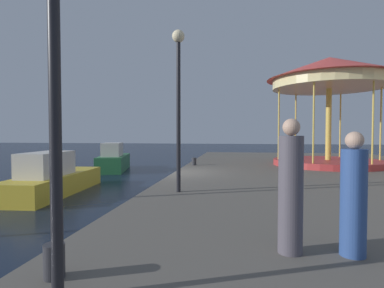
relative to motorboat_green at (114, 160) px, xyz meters
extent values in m
plane|color=black|center=(5.47, -6.34, -0.70)|extent=(120.00, 120.00, 0.00)
cube|color=#5B564F|center=(12.23, -6.34, -0.30)|extent=(13.52, 28.79, 0.80)
cube|color=#236638|center=(-0.03, 0.11, -0.20)|extent=(2.64, 4.83, 1.01)
cube|color=beige|center=(0.11, -0.43, 0.74)|extent=(1.57, 2.22, 0.86)
cube|color=#4C6070|center=(-0.13, 0.54, 0.91)|extent=(0.96, 0.32, 0.39)
cube|color=gold|center=(0.75, -7.73, -0.29)|extent=(2.07, 5.64, 0.81)
cube|color=beige|center=(0.79, -8.34, 0.58)|extent=(1.35, 2.51, 0.94)
cube|color=#4C6070|center=(0.71, -7.13, 0.77)|extent=(1.01, 0.17, 0.42)
cylinder|color=#B23333|center=(12.90, -2.39, 0.25)|extent=(5.56, 5.56, 0.30)
cylinder|color=gold|center=(12.90, -2.39, 2.26)|extent=(0.28, 0.28, 3.72)
cylinder|color=#F2E099|center=(12.90, -2.39, 4.37)|extent=(5.72, 5.72, 0.50)
cone|color=#C63D38|center=(12.90, -2.39, 5.18)|extent=(6.36, 6.36, 1.13)
cylinder|color=gold|center=(15.43, -2.39, 2.26)|extent=(0.08, 0.08, 3.72)
cylinder|color=gold|center=(14.16, -0.20, 2.26)|extent=(0.08, 0.08, 3.72)
cylinder|color=gold|center=(11.63, -0.20, 2.26)|extent=(0.08, 0.08, 3.72)
cylinder|color=gold|center=(10.37, -2.39, 2.26)|extent=(0.08, 0.08, 3.72)
cylinder|color=gold|center=(11.63, -4.58, 2.26)|extent=(0.08, 0.08, 3.72)
cylinder|color=gold|center=(14.16, -4.58, 2.26)|extent=(0.08, 0.08, 3.72)
cylinder|color=black|center=(6.39, -16.42, 2.14)|extent=(0.12, 0.12, 4.08)
cylinder|color=black|center=(6.51, -10.66, 2.23)|extent=(0.12, 0.12, 4.26)
sphere|color=#F9E5B2|center=(6.51, -10.66, 4.54)|extent=(0.36, 0.36, 0.36)
cylinder|color=#2D2D33|center=(6.09, -16.01, 0.30)|extent=(0.24, 0.24, 0.40)
cylinder|color=#2D2D33|center=(5.91, -3.34, 0.30)|extent=(0.24, 0.24, 0.40)
cylinder|color=#2D4C8C|center=(9.77, -14.79, 0.83)|extent=(0.34, 0.34, 1.47)
sphere|color=tan|center=(9.77, -14.79, 1.69)|extent=(0.24, 0.24, 0.24)
cylinder|color=#514C56|center=(8.93, -14.82, 0.92)|extent=(0.34, 0.34, 1.65)
sphere|color=tan|center=(8.93, -14.82, 1.87)|extent=(0.24, 0.24, 0.24)
camera|label=1|loc=(8.19, -19.21, 1.78)|focal=28.44mm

